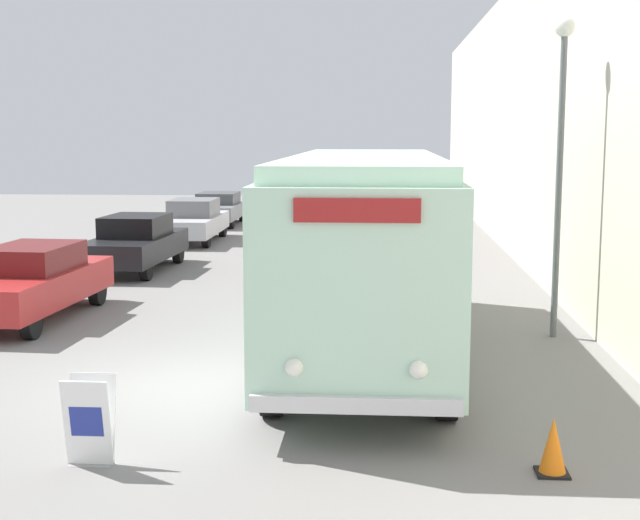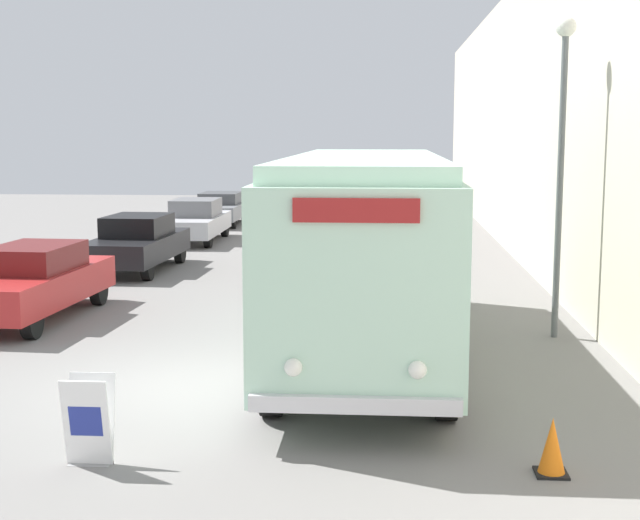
{
  "view_description": "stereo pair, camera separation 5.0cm",
  "coord_description": "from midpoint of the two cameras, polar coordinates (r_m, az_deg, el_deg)",
  "views": [
    {
      "loc": [
        3.17,
        -12.72,
        3.8
      ],
      "look_at": [
        2.28,
        -0.08,
        1.96
      ],
      "focal_mm": 50.0,
      "sensor_mm": 36.0,
      "label": 1
    },
    {
      "loc": [
        3.22,
        -12.72,
        3.8
      ],
      "look_at": [
        2.28,
        -0.08,
        1.96
      ],
      "focal_mm": 50.0,
      "sensor_mm": 36.0,
      "label": 2
    }
  ],
  "objects": [
    {
      "name": "parked_car_distant",
      "position": [
        36.77,
        -6.35,
        3.32
      ],
      "size": [
        1.81,
        4.32,
        1.31
      ],
      "rotation": [
        0.0,
        0.0,
        -0.0
      ],
      "color": "black",
      "rests_on": "ground_plane"
    },
    {
      "name": "ground_plane",
      "position": [
        13.65,
        -9.54,
        -8.02
      ],
      "size": [
        80.0,
        80.0,
        0.0
      ],
      "primitive_type": "plane",
      "color": "slate"
    },
    {
      "name": "sign_board",
      "position": [
        10.68,
        -14.45,
        -10.0
      ],
      "size": [
        0.54,
        0.39,
        1.04
      ],
      "color": "gray",
      "rests_on": "ground_plane"
    },
    {
      "name": "traffic_cone",
      "position": [
        10.44,
        14.77,
        -11.48
      ],
      "size": [
        0.36,
        0.36,
        0.66
      ],
      "color": "black",
      "rests_on": "ground_plane"
    },
    {
      "name": "streetlamp",
      "position": [
        16.8,
        15.31,
        8.04
      ],
      "size": [
        0.36,
        0.36,
        5.81
      ],
      "color": "#595E60",
      "rests_on": "ground_plane"
    },
    {
      "name": "vintage_bus",
      "position": [
        15.27,
        3.04,
        1.14
      ],
      "size": [
        2.64,
        10.2,
        3.39
      ],
      "color": "black",
      "rests_on": "ground_plane"
    },
    {
      "name": "parked_car_near",
      "position": [
        18.97,
        -17.79,
        -1.31
      ],
      "size": [
        1.99,
        4.79,
        1.51
      ],
      "rotation": [
        0.0,
        0.0,
        -0.06
      ],
      "color": "black",
      "rests_on": "ground_plane"
    },
    {
      "name": "parked_car_mid",
      "position": [
        24.92,
        -11.56,
        1.1
      ],
      "size": [
        1.99,
        4.57,
        1.52
      ],
      "rotation": [
        0.0,
        0.0,
        -0.04
      ],
      "color": "black",
      "rests_on": "ground_plane"
    },
    {
      "name": "parked_car_far",
      "position": [
        31.15,
        -7.92,
        2.52
      ],
      "size": [
        1.78,
        4.58,
        1.47
      ],
      "rotation": [
        0.0,
        0.0,
        0.01
      ],
      "color": "black",
      "rests_on": "ground_plane"
    },
    {
      "name": "building_wall_right",
      "position": [
        23.08,
        14.52,
        8.81
      ],
      "size": [
        0.3,
        60.0,
        8.27
      ],
      "color": "beige",
      "rests_on": "ground_plane"
    }
  ]
}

